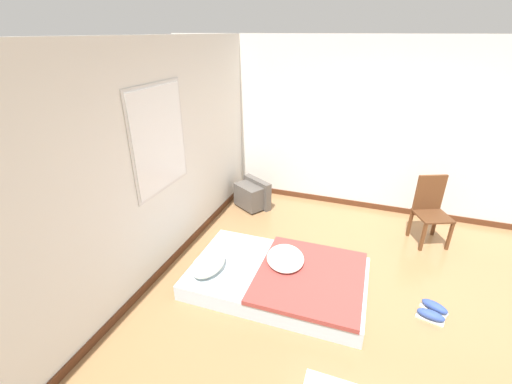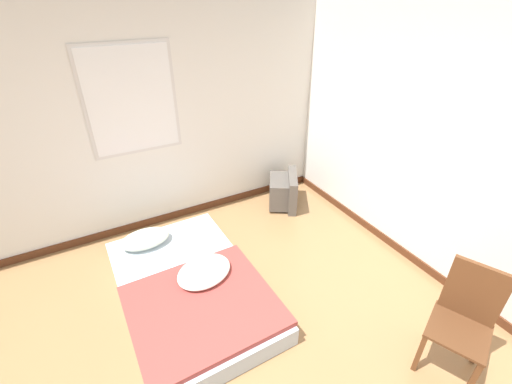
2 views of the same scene
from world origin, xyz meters
TOP-DOWN VIEW (x-y plane):
  - wall_back at (0.00, 2.71)m, footprint 7.27×0.08m
  - mattress_bed at (0.12, 1.31)m, footprint 1.25×1.96m
  - crt_tv at (1.82, 2.26)m, footprint 0.58×0.64m
  - wooden_chair at (1.74, -0.32)m, footprint 0.53×0.53m

SIDE VIEW (x-z plane):
  - mattress_bed at x=0.12m, z-range -0.04..0.29m
  - crt_tv at x=1.82m, z-range -0.01..0.45m
  - wooden_chair at x=1.74m, z-range 0.06..0.98m
  - wall_back at x=0.00m, z-range -0.01..2.59m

